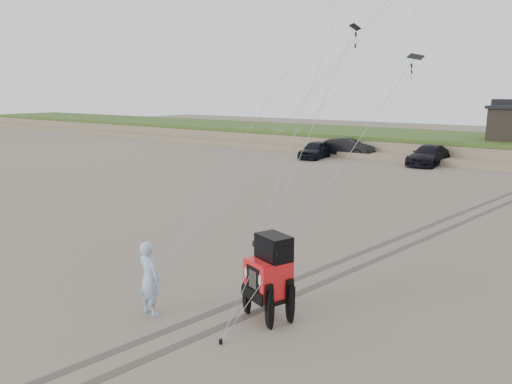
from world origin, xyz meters
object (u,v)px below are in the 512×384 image
truck_a (315,150)px  truck_c (429,155)px  jeep (268,286)px  truck_b (346,147)px  man (149,278)px

truck_a → truck_c: (9.18, 1.93, 0.03)m
jeep → truck_b: bearing=133.2°
truck_a → truck_c: size_ratio=0.82×
jeep → man: bearing=-127.8°
truck_a → man: bearing=-75.6°
truck_a → truck_b: 3.10m
truck_a → truck_c: truck_c is taller
truck_c → truck_a: bearing=-167.4°
truck_c → jeep: size_ratio=1.13×
jeep → man: 3.10m
truck_a → truck_b: size_ratio=0.89×
truck_b → jeep: 33.10m
truck_c → jeep: (5.78, -29.55, 0.10)m
jeep → man: man is taller
truck_a → truck_b: bearing=50.4°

